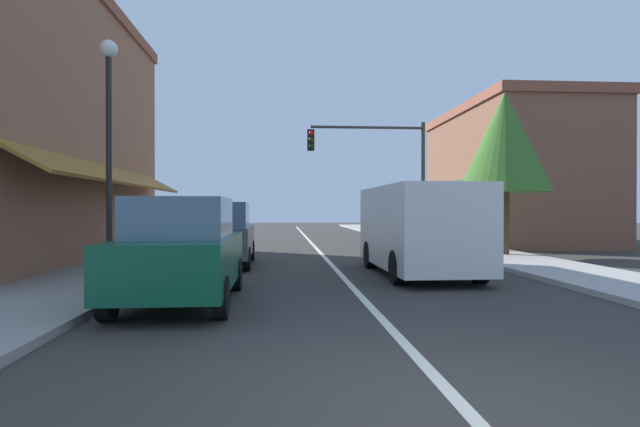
{
  "coord_description": "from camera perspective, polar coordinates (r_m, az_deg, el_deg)",
  "views": [
    {
      "loc": [
        -1.45,
        -3.79,
        1.57
      ],
      "look_at": [
        -0.19,
        12.74,
        1.44
      ],
      "focal_mm": 29.33,
      "sensor_mm": 36.0,
      "label": 1
    }
  ],
  "objects": [
    {
      "name": "sidewalk_left",
      "position": [
        22.21,
        -14.87,
        -3.47
      ],
      "size": [
        2.6,
        56.0,
        0.12
      ],
      "primitive_type": "cube",
      "color": "gray",
      "rests_on": "ground"
    },
    {
      "name": "parked_car_nearest_left",
      "position": [
        9.04,
        -14.85,
        -3.97
      ],
      "size": [
        1.8,
        4.11,
        1.77
      ],
      "rotation": [
        0.0,
        0.0,
        0.01
      ],
      "color": "#0F4C33",
      "rests_on": "ground"
    },
    {
      "name": "ground_plane",
      "position": [
        21.89,
        -0.54,
        -3.67
      ],
      "size": [
        80.0,
        80.0,
        0.0
      ],
      "primitive_type": "plane",
      "color": "#33302D"
    },
    {
      "name": "van_in_lane",
      "position": [
        12.75,
        10.64,
        -1.48
      ],
      "size": [
        2.06,
        5.21,
        2.12
      ],
      "rotation": [
        0.0,
        0.0,
        0.01
      ],
      "color": "silver",
      "rests_on": "ground"
    },
    {
      "name": "traffic_signal_mast_arm",
      "position": [
        22.99,
        6.77,
        5.77
      ],
      "size": [
        5.19,
        0.5,
        5.39
      ],
      "color": "#333333",
      "rests_on": "ground"
    },
    {
      "name": "sidewalk_right",
      "position": [
        22.92,
        13.34,
        -3.35
      ],
      "size": [
        2.6,
        56.0,
        0.12
      ],
      "primitive_type": "cube",
      "color": "#A39E99",
      "rests_on": "ground"
    },
    {
      "name": "storefront_right_block",
      "position": [
        26.19,
        20.15,
        3.94
      ],
      "size": [
        6.49,
        10.2,
        6.35
      ],
      "color": "brown",
      "rests_on": "ground"
    },
    {
      "name": "street_lamp_left_near",
      "position": [
        11.82,
        -22.05,
        9.28
      ],
      "size": [
        0.36,
        0.36,
        5.08
      ],
      "color": "black",
      "rests_on": "ground"
    },
    {
      "name": "lane_center_stripe",
      "position": [
        21.89,
        -0.54,
        -3.66
      ],
      "size": [
        0.14,
        52.0,
        0.01
      ],
      "primitive_type": "cube",
      "color": "silver",
      "rests_on": "ground"
    },
    {
      "name": "tree_right_near",
      "position": [
        18.11,
        19.5,
        7.32
      ],
      "size": [
        2.96,
        2.96,
        5.4
      ],
      "color": "#4C331E",
      "rests_on": "ground"
    },
    {
      "name": "parked_car_second_left",
      "position": [
        14.84,
        -10.82,
        -2.24
      ],
      "size": [
        1.83,
        4.12,
        1.77
      ],
      "rotation": [
        0.0,
        0.0,
        0.01
      ],
      "color": "#4C5156",
      "rests_on": "ground"
    },
    {
      "name": "storefront_left_block",
      "position": [
        17.78,
        -30.6,
        8.55
      ],
      "size": [
        6.16,
        14.2,
        8.2
      ],
      "color": "#8E5B42",
      "rests_on": "ground"
    }
  ]
}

